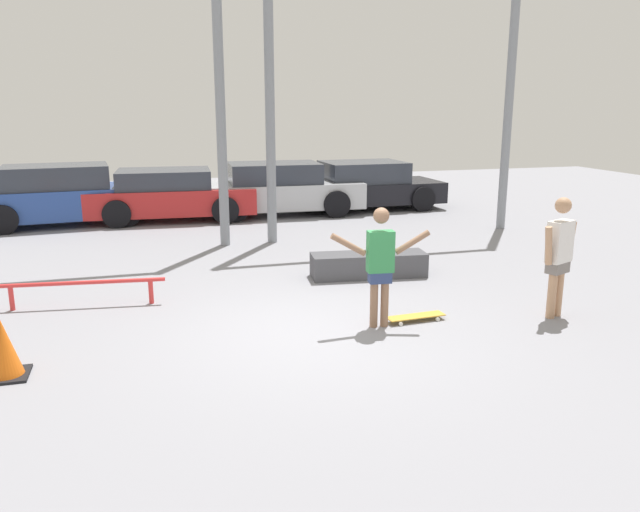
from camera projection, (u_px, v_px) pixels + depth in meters
name	position (u px, v px, depth m)	size (l,w,h in m)	color
ground_plane	(321.00, 332.00, 8.14)	(36.00, 36.00, 0.00)	gray
skateboarder	(380.00, 260.00, 8.12)	(1.33, 0.22, 1.61)	#8C664C
skateboard	(416.00, 316.00, 8.53)	(0.84, 0.29, 0.08)	gold
grind_box	(369.00, 265.00, 10.70)	(1.97, 0.55, 0.41)	#47474C
grind_rail	(82.00, 286.00, 9.07)	(2.37, 0.33, 0.39)	red
canopy_support_left	(67.00, 49.00, 11.50)	(5.77, 0.20, 6.40)	gray
canopy_support_right	(397.00, 56.00, 13.27)	(5.77, 0.20, 6.40)	gray
parked_car_blue	(63.00, 196.00, 15.25)	(4.49, 2.15, 1.46)	#284793
parked_car_red	(170.00, 195.00, 15.91)	(4.25, 2.14, 1.28)	red
parked_car_silver	(279.00, 189.00, 16.65)	(4.35, 2.02, 1.38)	#B7BABF
parked_car_black	(367.00, 186.00, 17.61)	(4.08, 2.07, 1.33)	black
bystander	(559.00, 252.00, 8.50)	(0.69, 0.36, 1.68)	tan
traffic_cone	(3.00, 348.00, 6.71)	(0.47, 0.47, 0.67)	black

